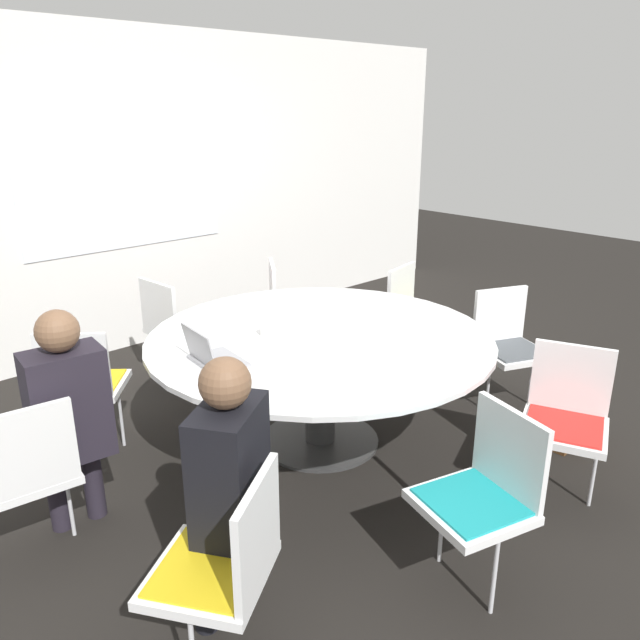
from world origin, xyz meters
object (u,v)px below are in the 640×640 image
at_px(handbag, 568,423).
at_px(coffee_cup, 267,329).
at_px(chair_2, 484,488).
at_px(chair_5, 414,310).
at_px(chair_4, 508,340).
at_px(chair_1, 226,560).
at_px(chair_8, 83,380).
at_px(chair_7, 174,323).
at_px(chair_3, 566,412).
at_px(person_0, 68,408).
at_px(person_1, 227,475).
at_px(chair_0, 25,468).
at_px(chair_6, 288,303).
at_px(laptop, 211,355).

bearing_deg(handbag, coffee_cup, 136.60).
height_order(chair_2, chair_5, same).
bearing_deg(chair_2, chair_4, -45.98).
height_order(chair_1, chair_5, same).
bearing_deg(chair_8, chair_7, 70.49).
relative_size(chair_1, chair_4, 1.00).
relative_size(chair_7, chair_8, 1.00).
relative_size(chair_3, person_0, 0.71).
bearing_deg(handbag, chair_3, -158.88).
bearing_deg(chair_4, coffee_cup, -1.43).
bearing_deg(coffee_cup, chair_2, -93.52).
height_order(person_1, coffee_cup, person_1).
distance_m(chair_0, chair_2, 2.07).
bearing_deg(coffee_cup, chair_7, 87.89).
bearing_deg(chair_2, chair_5, -28.16).
bearing_deg(chair_5, chair_3, 52.54).
distance_m(chair_3, chair_8, 2.80).
xyz_separation_m(chair_0, person_1, (0.47, -0.94, 0.20)).
bearing_deg(chair_0, chair_3, -25.21).
bearing_deg(chair_6, chair_0, -31.41).
distance_m(chair_0, chair_3, 2.74).
bearing_deg(chair_5, handbag, 68.72).
relative_size(chair_4, chair_8, 1.00).
height_order(chair_6, laptop, laptop).
height_order(chair_0, chair_3, same).
xyz_separation_m(chair_7, person_0, (-1.30, -1.25, 0.20)).
bearing_deg(chair_3, chair_2, 73.69).
bearing_deg(chair_4, chair_8, -5.95).
distance_m(chair_0, handbag, 3.16).
relative_size(chair_3, chair_8, 1.00).
distance_m(chair_4, chair_8, 2.85).
distance_m(chair_3, handbag, 0.70).
distance_m(chair_4, person_0, 2.93).
xyz_separation_m(chair_2, chair_6, (1.11, 2.62, 0.00)).
distance_m(person_0, laptop, 0.77).
bearing_deg(person_1, coffee_cup, 11.88).
bearing_deg(chair_1, chair_3, -41.72).
height_order(chair_0, chair_5, same).
xyz_separation_m(person_0, handbag, (2.65, -1.28, -0.55)).
xyz_separation_m(chair_4, chair_8, (-2.48, 1.40, 0.00)).
distance_m(chair_1, chair_5, 3.13).
xyz_separation_m(chair_3, person_0, (-2.09, 1.49, 0.20)).
distance_m(chair_5, person_1, 2.91).
bearing_deg(chair_7, chair_5, 51.36).
distance_m(chair_4, chair_6, 1.82).
xyz_separation_m(chair_4, person_1, (-2.61, -0.30, 0.20)).
xyz_separation_m(chair_3, person_1, (-1.86, 0.50, 0.20)).
xyz_separation_m(chair_2, coffee_cup, (0.10, 1.63, 0.28)).
relative_size(chair_5, chair_6, 1.00).
relative_size(chair_4, handbag, 2.34).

